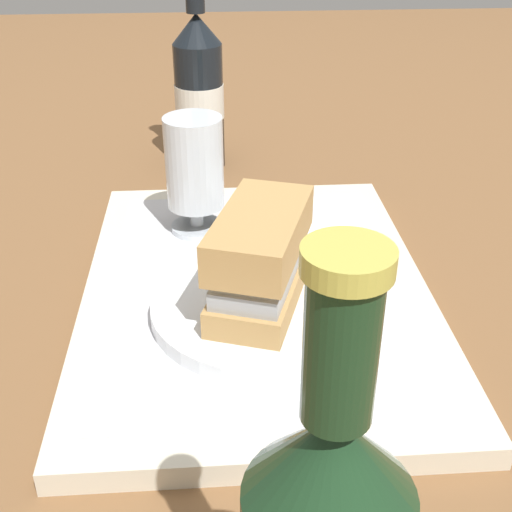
{
  "coord_description": "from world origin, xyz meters",
  "views": [
    {
      "loc": [
        -0.53,
        0.04,
        0.36
      ],
      "look_at": [
        0.0,
        0.0,
        0.05
      ],
      "focal_mm": 46.85,
      "sensor_mm": 36.0,
      "label": 1
    }
  ],
  "objects_px": {
    "beer_glass": "(195,172)",
    "beer_bottle": "(199,91)",
    "sandwich": "(264,255)",
    "plate": "(263,307)"
  },
  "relations": [
    {
      "from": "plate",
      "to": "sandwich",
      "type": "relative_size",
      "value": 1.32
    },
    {
      "from": "sandwich",
      "to": "beer_bottle",
      "type": "distance_m",
      "value": 0.4
    },
    {
      "from": "plate",
      "to": "sandwich",
      "type": "distance_m",
      "value": 0.05
    },
    {
      "from": "sandwich",
      "to": "beer_bottle",
      "type": "height_order",
      "value": "beer_bottle"
    },
    {
      "from": "beer_glass",
      "to": "beer_bottle",
      "type": "bearing_deg",
      "value": -1.08
    },
    {
      "from": "plate",
      "to": "beer_glass",
      "type": "distance_m",
      "value": 0.18
    },
    {
      "from": "plate",
      "to": "beer_bottle",
      "type": "height_order",
      "value": "beer_bottle"
    },
    {
      "from": "beer_glass",
      "to": "plate",
      "type": "bearing_deg",
      "value": -160.43
    },
    {
      "from": "beer_bottle",
      "to": "sandwich",
      "type": "bearing_deg",
      "value": -172.17
    },
    {
      "from": "sandwich",
      "to": "beer_glass",
      "type": "bearing_deg",
      "value": 38.67
    }
  ]
}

